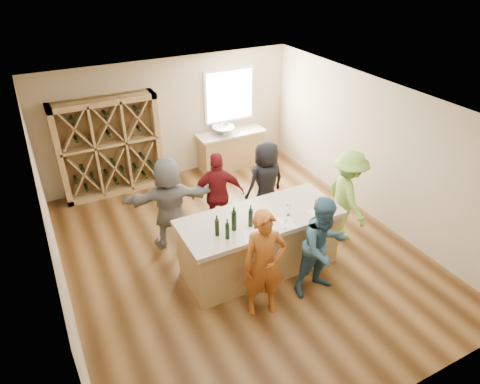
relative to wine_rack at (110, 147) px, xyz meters
name	(u,v)px	position (x,y,z in m)	size (l,w,h in m)	color
floor	(240,253)	(1.50, -3.27, -1.15)	(6.00, 7.00, 0.10)	brown
ceiling	(240,103)	(1.50, -3.27, 1.75)	(6.00, 7.00, 0.10)	white
wall_back	(170,119)	(1.50, 0.28, 0.30)	(6.00, 0.10, 2.80)	#C1AD8C
wall_front	(395,334)	(1.50, -6.82, 0.30)	(6.00, 0.10, 2.80)	#C1AD8C
wall_left	(48,236)	(-1.55, -3.27, 0.30)	(0.10, 7.00, 2.80)	#C1AD8C
wall_right	(377,151)	(4.55, -3.27, 0.30)	(0.10, 7.00, 2.80)	#C1AD8C
window_frame	(229,96)	(3.00, 0.20, 0.65)	(1.30, 0.06, 1.30)	white
window_pane	(230,96)	(3.00, 0.17, 0.65)	(1.18, 0.01, 1.18)	white
wine_rack	(110,147)	(0.00, 0.00, 0.00)	(2.20, 0.45, 2.20)	#A4844E
back_counter_base	(231,150)	(2.90, -0.07, -0.67)	(1.60, 0.58, 0.86)	#A4844E
back_counter_top	(231,133)	(2.90, -0.07, -0.21)	(1.70, 0.62, 0.06)	#B7AB95
sink	(223,130)	(2.70, -0.07, -0.09)	(0.54, 0.54, 0.19)	silver
faucet	(220,125)	(2.70, 0.11, -0.03)	(0.02, 0.02, 0.30)	silver
tasting_counter_base	(260,244)	(1.60, -3.81, -0.60)	(2.60, 1.00, 1.00)	#A4844E
tasting_counter_top	(260,218)	(1.60, -3.81, -0.06)	(2.72, 1.12, 0.08)	#B7AB95
wine_bottle_a	(217,228)	(0.75, -3.96, 0.12)	(0.07, 0.07, 0.28)	black
wine_bottle_b	(227,231)	(0.85, -4.10, 0.12)	(0.07, 0.07, 0.27)	black
wine_bottle_c	(234,221)	(1.04, -3.95, 0.15)	(0.08, 0.08, 0.33)	black
wine_bottle_e	(251,218)	(1.32, -3.97, 0.13)	(0.07, 0.07, 0.30)	black
wine_glass_a	(258,230)	(1.31, -4.22, 0.06)	(0.06, 0.06, 0.16)	white
wine_glass_b	(285,225)	(1.76, -4.30, 0.07)	(0.06, 0.06, 0.17)	white
wine_glass_d	(289,210)	(2.02, -3.99, 0.08)	(0.07, 0.07, 0.19)	white
wine_glass_e	(316,205)	(2.51, -4.08, 0.08)	(0.07, 0.07, 0.19)	white
tasting_menu_a	(252,236)	(1.20, -4.22, -0.02)	(0.24, 0.33, 0.00)	white
tasting_menu_b	(287,223)	(1.87, -4.19, -0.02)	(0.24, 0.33, 0.00)	white
tasting_menu_c	(316,213)	(2.46, -4.16, -0.02)	(0.23, 0.31, 0.00)	white
person_near_left	(264,264)	(1.15, -4.70, -0.20)	(0.66, 0.48, 1.80)	#994C19
person_near_right	(323,247)	(2.20, -4.73, -0.23)	(0.84, 0.46, 1.73)	#335972
person_server	(347,196)	(3.50, -3.72, -0.21)	(1.15, 0.54, 1.79)	#8CC64C
person_far_mid	(218,194)	(1.44, -2.49, -0.26)	(0.99, 0.51, 1.69)	#590F14
person_far_right	(266,182)	(2.45, -2.53, -0.24)	(0.84, 0.55, 1.72)	black
person_far_left	(170,203)	(0.49, -2.45, -0.20)	(1.66, 0.60, 1.79)	slate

